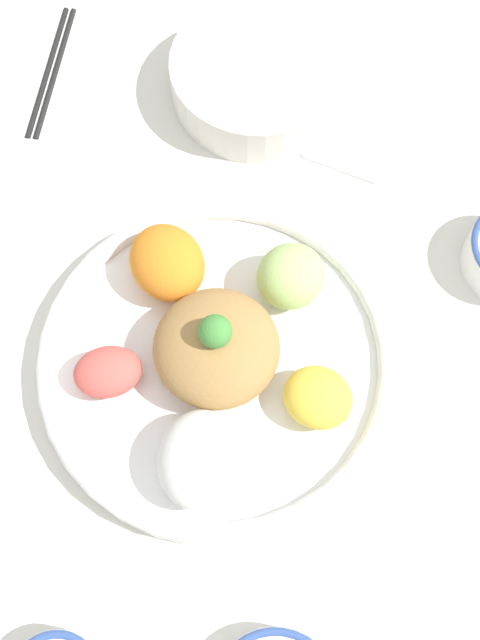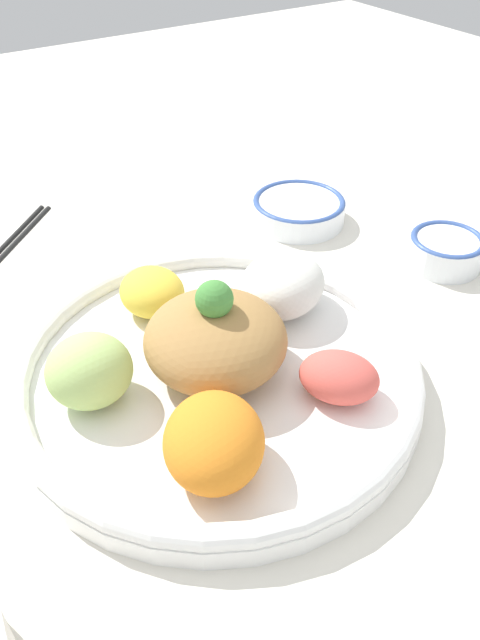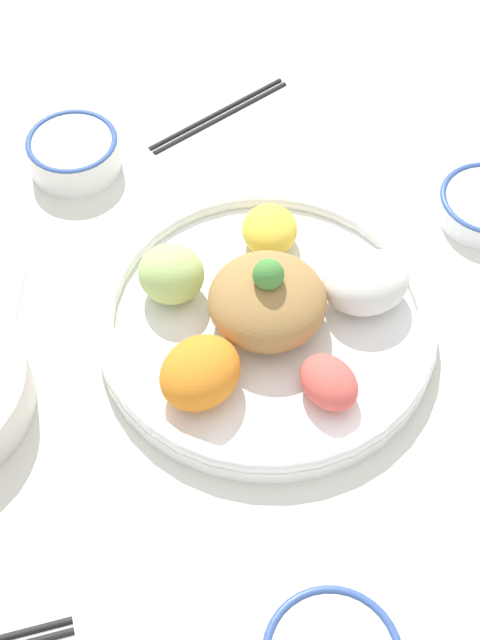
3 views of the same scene
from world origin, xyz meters
name	(u,v)px [view 1 (image 1 of 3)]	position (x,y,z in m)	size (l,w,h in m)	color
ground_plane	(215,327)	(0.00, 0.00, 0.00)	(2.40, 2.40, 0.00)	silver
salad_platter	(217,356)	(0.04, 0.03, 0.03)	(0.37, 0.37, 0.12)	white
side_serving_bowl	(258,75)	(-0.30, -0.11, 0.03)	(0.21, 0.21, 0.06)	silver
chopsticks_pair_far	(51,70)	(-0.20, -0.35, 0.00)	(0.20, 0.09, 0.01)	black
serving_spoon_extra	(375,178)	(-0.25, 0.07, 0.00)	(0.05, 0.14, 0.01)	white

